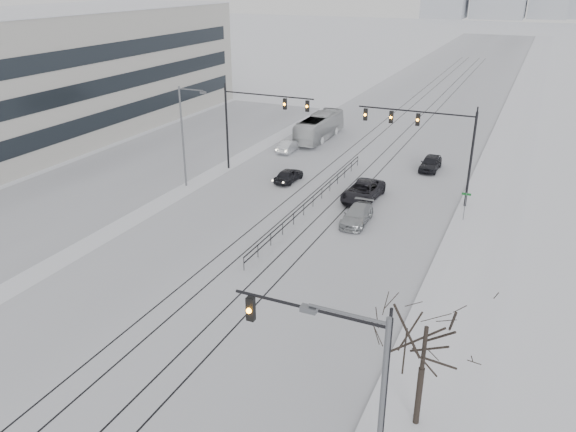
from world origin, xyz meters
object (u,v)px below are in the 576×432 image
at_px(traffic_mast_near, 343,364).
at_px(bare_tree, 425,338).
at_px(sedan_sb_outer, 289,146).
at_px(sedan_nb_far, 430,163).
at_px(sedan_nb_right, 357,215).
at_px(box_truck, 319,127).
at_px(sedan_sb_inner, 289,175).
at_px(sedan_nb_front, 363,191).

height_order(traffic_mast_near, bare_tree, traffic_mast_near).
bearing_deg(sedan_sb_outer, sedan_nb_far, 179.13).
distance_m(sedan_sb_outer, sedan_nb_right, 19.86).
relative_size(traffic_mast_near, box_truck, 0.68).
xyz_separation_m(sedan_sb_inner, sedan_nb_far, (11.30, 8.81, 0.08)).
bearing_deg(box_truck, bare_tree, 116.47).
bearing_deg(sedan_nb_front, sedan_nb_far, 73.31).
relative_size(sedan_sb_outer, sedan_nb_right, 0.88).
xyz_separation_m(sedan_sb_outer, sedan_nb_far, (15.29, -0.04, 0.07)).
bearing_deg(sedan_nb_far, bare_tree, -78.87).
distance_m(sedan_sb_inner, sedan_nb_right, 10.81).
distance_m(bare_tree, box_truck, 45.59).
bearing_deg(sedan_nb_right, sedan_sb_outer, 127.73).
distance_m(bare_tree, sedan_sb_inner, 31.42).
relative_size(traffic_mast_near, sedan_sb_inner, 1.86).
height_order(sedan_sb_inner, sedan_nb_right, sedan_nb_right).
bearing_deg(box_truck, sedan_nb_front, 122.32).
height_order(traffic_mast_near, sedan_sb_outer, traffic_mast_near).
bearing_deg(bare_tree, traffic_mast_near, -128.76).
relative_size(traffic_mast_near, bare_tree, 1.15).
distance_m(traffic_mast_near, bare_tree, 3.85).
height_order(sedan_sb_outer, sedan_nb_front, sedan_nb_front).
distance_m(sedan_sb_inner, sedan_sb_outer, 9.71).
distance_m(sedan_nb_front, box_truck, 19.43).
height_order(traffic_mast_near, sedan_sb_inner, traffic_mast_near).
relative_size(sedan_sb_inner, sedan_nb_front, 0.69).
bearing_deg(bare_tree, sedan_sb_inner, 124.28).
height_order(sedan_nb_front, sedan_nb_right, sedan_nb_front).
bearing_deg(traffic_mast_near, box_truck, 112.35).
relative_size(sedan_sb_inner, sedan_nb_right, 0.84).
bearing_deg(sedan_sb_inner, bare_tree, 127.90).
distance_m(bare_tree, sedan_nb_far, 35.34).
bearing_deg(traffic_mast_near, sedan_nb_front, 105.43).
bearing_deg(sedan_sb_inner, sedan_nb_right, 147.02).
xyz_separation_m(sedan_sb_inner, sedan_nb_right, (8.68, -6.44, 0.01)).
distance_m(traffic_mast_near, sedan_sb_inner, 32.75).
xyz_separation_m(sedan_sb_inner, box_truck, (-2.80, 14.91, 0.80)).
height_order(sedan_nb_right, sedan_nb_far, sedan_nb_far).
bearing_deg(sedan_nb_far, box_truck, 157.50).
bearing_deg(sedan_nb_far, sedan_nb_front, -108.83).
bearing_deg(sedan_sb_outer, sedan_nb_front, 137.60).
relative_size(bare_tree, sedan_nb_far, 1.44).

